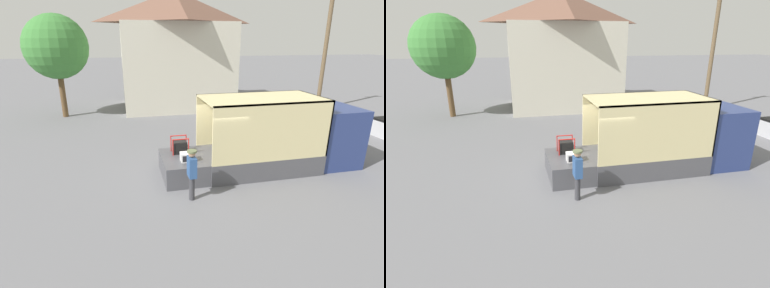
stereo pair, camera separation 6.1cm
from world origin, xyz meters
TOP-DOWN VIEW (x-y plane):
  - ground_plane at (0.00, 0.00)m, footprint 160.00×160.00m
  - box_truck at (3.76, 0.00)m, footprint 6.32×2.31m
  - tailgate_deck at (-0.79, 0.00)m, footprint 1.58×2.19m
  - microwave at (-0.71, -0.43)m, footprint 0.49×0.38m
  - portable_generator at (-0.80, 0.45)m, footprint 0.64×0.51m
  - worker_person at (-0.86, -1.79)m, footprint 0.31×0.44m
  - house_backdrop at (1.20, 12.60)m, footprint 8.15×6.41m
  - utility_pole at (11.17, 8.98)m, footprint 1.80×0.28m
  - street_tree at (-6.65, 10.90)m, footprint 3.95×3.95m

SIDE VIEW (x-z plane):
  - ground_plane at x=0.00m, z-range 0.00..0.00m
  - tailgate_deck at x=-0.79m, z-range 0.00..0.79m
  - microwave at x=-0.71m, z-range 0.79..1.11m
  - box_truck at x=3.76m, z-range -0.49..2.40m
  - portable_generator at x=-0.80m, z-range 0.71..1.35m
  - worker_person at x=-0.86m, z-range 0.19..1.90m
  - house_backdrop at x=1.20m, z-range 0.08..8.21m
  - utility_pole at x=11.17m, z-range 0.16..8.39m
  - street_tree at x=-6.65m, z-range 1.23..7.67m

